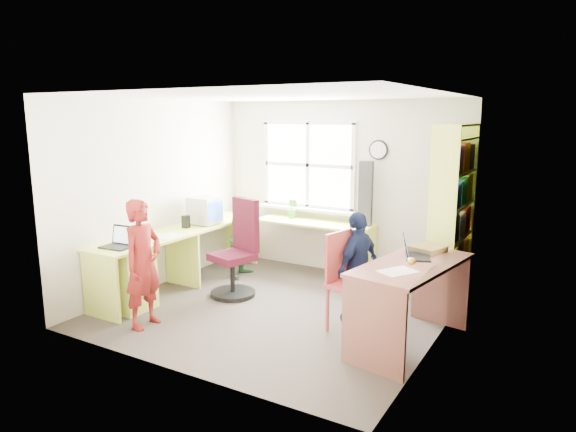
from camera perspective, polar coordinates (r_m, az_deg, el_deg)
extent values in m
cube|color=#413933|center=(6.03, -1.21, -10.34)|extent=(3.60, 3.40, 0.02)
cube|color=white|center=(5.62, -1.31, 13.32)|extent=(3.60, 3.40, 0.02)
cube|color=silver|center=(7.19, 5.85, 3.10)|extent=(3.60, 0.02, 2.40)
cube|color=silver|center=(4.36, -13.04, -2.34)|extent=(3.60, 0.02, 2.40)
cube|color=silver|center=(6.80, -14.41, 2.36)|extent=(0.02, 3.40, 2.40)
cube|color=silver|center=(5.02, 16.69, -0.78)|extent=(0.02, 3.40, 2.40)
cube|color=white|center=(7.36, 2.24, 5.68)|extent=(1.40, 0.01, 1.20)
cube|color=white|center=(7.35, 2.23, 5.68)|extent=(1.48, 0.04, 1.28)
cube|color=#A57C47|center=(4.09, 12.71, -6.13)|extent=(0.02, 0.82, 2.00)
sphere|color=gold|center=(4.40, 13.57, -4.93)|extent=(0.07, 0.07, 0.07)
cylinder|color=black|center=(6.91, 10.03, 7.25)|extent=(0.26, 0.03, 0.26)
cylinder|color=white|center=(6.89, 9.97, 7.24)|extent=(0.22, 0.01, 0.22)
cube|color=#EBFF65|center=(6.75, -11.74, -1.61)|extent=(0.60, 2.70, 0.03)
cube|color=#EBFF65|center=(7.12, 2.98, -0.73)|extent=(1.65, 0.56, 0.03)
cube|color=#EBFF65|center=(6.84, -11.62, -4.68)|extent=(0.56, 0.03, 0.72)
cube|color=#EBFF65|center=(5.97, -20.11, -7.48)|extent=(0.56, 0.03, 0.72)
cube|color=#EBFF65|center=(7.84, -5.21, -2.48)|extent=(0.56, 0.03, 0.72)
cube|color=#EBFF65|center=(6.89, 8.89, -4.46)|extent=(0.03, 0.52, 0.72)
cube|color=#EBFF65|center=(6.20, -17.48, -6.63)|extent=(0.54, 0.45, 0.72)
cube|color=#8C5346|center=(5.00, 13.62, -5.28)|extent=(0.89, 1.52, 0.03)
cube|color=#8C5346|center=(4.55, 9.42, -12.27)|extent=(0.61, 0.14, 0.79)
cube|color=#8C5346|center=(5.73, 16.54, -7.65)|extent=(0.61, 0.14, 0.79)
cube|color=#EBFF65|center=(5.73, 16.67, -0.87)|extent=(0.30, 0.02, 2.10)
cube|color=#EBFF65|center=(6.69, 18.69, 0.67)|extent=(0.30, 0.02, 2.10)
cube|color=#EBFF65|center=(6.11, 18.34, 9.57)|extent=(0.30, 1.00, 0.02)
cube|color=#EBFF65|center=(6.47, 17.24, -8.68)|extent=(0.30, 1.00, 0.02)
cube|color=#EBFF65|center=(6.36, 17.42, -5.62)|extent=(0.30, 1.00, 0.02)
cube|color=#EBFF65|center=(6.26, 17.62, -2.28)|extent=(0.30, 1.00, 0.02)
cube|color=#EBFF65|center=(6.19, 17.83, 1.14)|extent=(0.30, 1.00, 0.02)
cube|color=#EBFF65|center=(6.14, 18.04, 4.64)|extent=(0.30, 1.00, 0.02)
cube|color=#EBFF65|center=(6.11, 18.25, 8.18)|extent=(0.30, 1.00, 0.02)
cube|color=red|center=(6.14, 16.67, -8.26)|extent=(0.25, 0.28, 0.27)
cube|color=#1B47A7|center=(6.43, 17.36, -7.33)|extent=(0.25, 0.30, 0.29)
cube|color=#218B41|center=(6.71, 17.94, -6.53)|extent=(0.25, 0.26, 0.30)
cube|color=yellow|center=(6.03, 16.87, -4.87)|extent=(0.25, 0.28, 0.30)
cube|color=#84378B|center=(6.33, 17.55, -4.08)|extent=(0.25, 0.30, 0.32)
cube|color=orange|center=(6.62, 18.12, -3.62)|extent=(0.25, 0.26, 0.29)
cube|color=#292929|center=(5.94, 17.08, -1.26)|extent=(0.25, 0.28, 0.32)
cube|color=silver|center=(6.25, 17.75, -0.87)|extent=(0.25, 0.30, 0.29)
cube|color=red|center=(6.53, 18.32, -0.32)|extent=(0.25, 0.26, 0.30)
cube|color=#1B47A7|center=(5.87, 17.28, 2.20)|extent=(0.25, 0.28, 0.29)
cube|color=#218B41|center=(6.18, 17.96, 2.66)|extent=(0.25, 0.30, 0.30)
cube|color=yellow|center=(6.47, 18.53, 3.06)|extent=(0.25, 0.26, 0.32)
cube|color=#84378B|center=(5.83, 17.50, 5.97)|extent=(0.25, 0.28, 0.30)
cube|color=orange|center=(6.14, 18.17, 6.25)|extent=(0.25, 0.30, 0.32)
cube|color=#292929|center=(6.44, 18.73, 6.25)|extent=(0.25, 0.26, 0.29)
cylinder|color=black|center=(6.46, -6.13, -8.52)|extent=(0.69, 0.69, 0.05)
cylinder|color=black|center=(6.39, -6.17, -6.60)|extent=(0.07, 0.07, 0.42)
cube|color=#450D1D|center=(6.32, -6.22, -4.55)|extent=(0.57, 0.57, 0.09)
cube|color=#450D1D|center=(6.36, -4.72, -0.93)|extent=(0.44, 0.20, 0.65)
cylinder|color=#CF4745|center=(5.39, 4.40, -10.22)|extent=(0.04, 0.04, 0.47)
cylinder|color=#CF4745|center=(5.18, 7.77, -11.18)|extent=(0.04, 0.04, 0.47)
cylinder|color=#CF4745|center=(5.67, 6.78, -9.15)|extent=(0.04, 0.04, 0.47)
cylinder|color=#CF4745|center=(5.48, 10.05, -10.00)|extent=(0.04, 0.04, 0.47)
cube|color=#CF4745|center=(5.34, 7.32, -7.65)|extent=(0.52, 0.52, 0.04)
cube|color=#CF4745|center=(5.37, 5.64, -4.45)|extent=(0.12, 0.42, 0.53)
cube|color=silver|center=(7.04, -9.21, -0.79)|extent=(0.28, 0.22, 0.02)
cube|color=silver|center=(7.01, -9.26, 0.66)|extent=(0.38, 0.34, 0.35)
cube|color=#3F72F2|center=(6.89, -8.05, 0.52)|extent=(0.01, 0.29, 0.26)
cube|color=black|center=(6.01, -18.49, -3.28)|extent=(0.35, 0.27, 0.02)
cube|color=black|center=(6.08, -17.74, -2.02)|extent=(0.34, 0.08, 0.22)
cube|color=white|center=(6.07, -17.79, -2.04)|extent=(0.29, 0.06, 0.18)
cube|color=black|center=(5.18, 14.21, -4.43)|extent=(0.32, 0.37, 0.02)
cube|color=black|center=(5.15, 12.94, -3.27)|extent=(0.16, 0.31, 0.21)
cube|color=#3F72F2|center=(5.15, 13.03, -3.28)|extent=(0.13, 0.27, 0.17)
cube|color=black|center=(6.82, -11.28, -0.62)|extent=(0.09, 0.09, 0.17)
cube|color=black|center=(7.31, -7.71, 0.28)|extent=(0.09, 0.09, 0.17)
cube|color=black|center=(6.87, 8.63, 2.48)|extent=(0.20, 0.18, 0.86)
cube|color=red|center=(5.43, 15.16, -3.51)|extent=(0.39, 0.39, 0.06)
cube|color=white|center=(6.39, -13.21, -2.24)|extent=(0.24, 0.33, 0.00)
cube|color=white|center=(4.69, 12.09, -6.04)|extent=(0.36, 0.40, 0.00)
imported|color=#377D32|center=(7.32, 0.53, 0.85)|extent=(0.18, 0.16, 0.28)
imported|color=maroon|center=(5.56, -15.80, -5.13)|extent=(0.35, 0.51, 1.36)
imported|color=#296833|center=(7.12, -4.81, -2.25)|extent=(0.44, 0.56, 1.11)
imported|color=#161F44|center=(5.58, 7.77, -5.59)|extent=(0.41, 0.74, 1.20)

